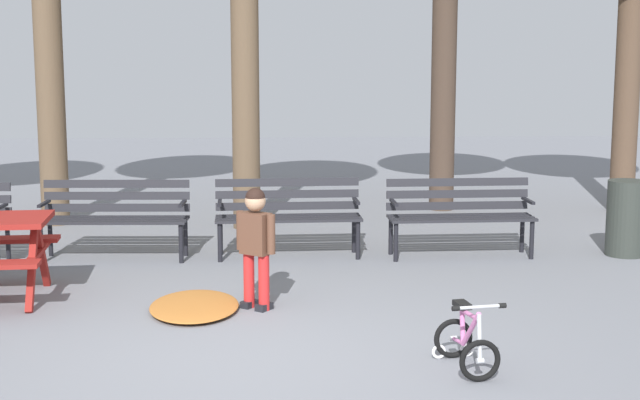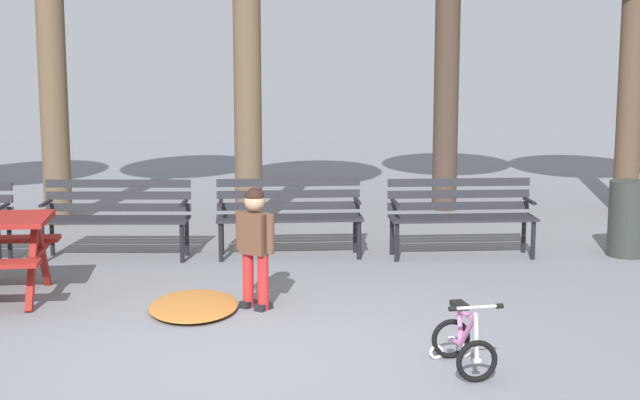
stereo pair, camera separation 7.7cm
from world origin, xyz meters
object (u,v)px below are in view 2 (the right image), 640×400
at_px(trash_bin, 629,219).
at_px(park_bench_far_right, 461,210).
at_px(park_bench_left, 116,212).
at_px(park_bench_right, 289,210).
at_px(kids_bicycle, 463,342).
at_px(child_standing, 255,238).

bearing_deg(trash_bin, park_bench_far_right, 177.52).
xyz_separation_m(park_bench_left, park_bench_right, (1.89, 0.03, 0.00)).
relative_size(kids_bicycle, trash_bin, 0.72).
bearing_deg(park_bench_right, kids_bicycle, -72.39).
distance_m(child_standing, trash_bin, 4.54).
bearing_deg(park_bench_far_right, kids_bicycle, -100.29).
distance_m(park_bench_left, child_standing, 2.66).
relative_size(park_bench_far_right, child_standing, 1.49).
relative_size(park_bench_right, park_bench_far_right, 1.00).
height_order(park_bench_far_right, child_standing, child_standing).
bearing_deg(trash_bin, kids_bicycle, -124.60).
height_order(park_bench_right, child_standing, child_standing).
relative_size(park_bench_right, child_standing, 1.50).
bearing_deg(park_bench_left, child_standing, -53.48).
bearing_deg(kids_bicycle, park_bench_right, 107.61).
bearing_deg(child_standing, kids_bicycle, -47.55).
relative_size(park_bench_left, trash_bin, 1.92).
distance_m(park_bench_left, park_bench_right, 1.89).
relative_size(park_bench_right, kids_bicycle, 2.68).
xyz_separation_m(park_bench_left, trash_bin, (5.65, -0.12, -0.09)).
bearing_deg(child_standing, trash_bin, 26.31).
relative_size(child_standing, trash_bin, 1.29).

